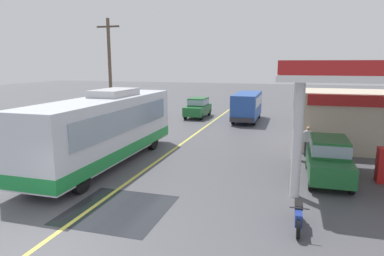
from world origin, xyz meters
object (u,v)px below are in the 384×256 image
object	(u,v)px
car_at_pump	(329,157)
car_trailing_behind_bus	(198,107)
minibus_opposing_lane	(247,104)
coach_bus_main	(106,130)
motorcycle_parked_forecourt	(298,215)
pedestrian_near_pump	(308,140)

from	to	relation	value
car_at_pump	car_trailing_behind_bus	xyz separation A→B (m)	(-10.09, 15.28, 0.00)
car_at_pump	minibus_opposing_lane	size ratio (longest dim) A/B	0.69
coach_bus_main	minibus_opposing_lane	world-z (taller)	coach_bus_main
motorcycle_parked_forecourt	car_trailing_behind_bus	xyz separation A→B (m)	(-8.80, 20.41, 0.57)
pedestrian_near_pump	car_at_pump	bearing A→B (deg)	-78.76
car_trailing_behind_bus	motorcycle_parked_forecourt	bearing A→B (deg)	-66.67
motorcycle_parked_forecourt	minibus_opposing_lane	bearing A→B (deg)	101.85
minibus_opposing_lane	motorcycle_parked_forecourt	xyz separation A→B (m)	(4.12, -19.63, -1.03)
minibus_opposing_lane	car_trailing_behind_bus	size ratio (longest dim) A/B	1.46
coach_bus_main	motorcycle_parked_forecourt	size ratio (longest dim) A/B	6.13
minibus_opposing_lane	pedestrian_near_pump	bearing A→B (deg)	-66.65
motorcycle_parked_forecourt	pedestrian_near_pump	size ratio (longest dim) A/B	1.08
coach_bus_main	car_at_pump	distance (m)	10.56
pedestrian_near_pump	car_trailing_behind_bus	xyz separation A→B (m)	(-9.37, 11.65, 0.08)
coach_bus_main	car_at_pump	xyz separation A→B (m)	(10.52, 0.58, -0.71)
car_at_pump	pedestrian_near_pump	xyz separation A→B (m)	(-0.72, 3.64, -0.08)
minibus_opposing_lane	motorcycle_parked_forecourt	size ratio (longest dim) A/B	3.41
car_at_pump	minibus_opposing_lane	world-z (taller)	minibus_opposing_lane
motorcycle_parked_forecourt	pedestrian_near_pump	xyz separation A→B (m)	(0.57, 8.77, 0.49)
car_trailing_behind_bus	minibus_opposing_lane	bearing A→B (deg)	-9.51
car_at_pump	pedestrian_near_pump	size ratio (longest dim) A/B	2.53
coach_bus_main	car_at_pump	size ratio (longest dim) A/B	2.63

